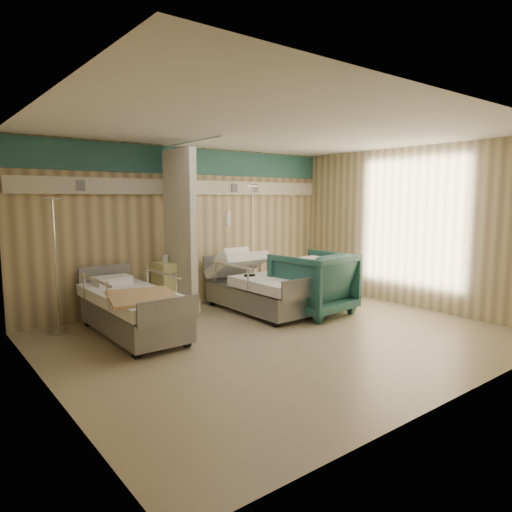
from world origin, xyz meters
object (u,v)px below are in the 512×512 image
(bed_left, at_px, (134,314))
(iv_stand_left, at_px, (58,306))
(visitor_armchair, at_px, (314,283))
(iv_stand_right, at_px, (252,277))
(bed_right, at_px, (258,294))
(bedside_cabinet, at_px, (171,287))

(bed_left, bearing_deg, iv_stand_left, 134.41)
(bed_left, relative_size, visitor_armchair, 1.90)
(bed_left, height_order, iv_stand_right, iv_stand_right)
(bed_right, distance_m, bedside_cabinet, 1.46)
(bed_left, xyz_separation_m, visitor_armchair, (2.85, -0.66, 0.20))
(bedside_cabinet, xyz_separation_m, visitor_armchair, (1.80, -1.56, 0.09))
(bed_left, distance_m, visitor_armchair, 2.93)
(visitor_armchair, relative_size, iv_stand_right, 0.53)
(bedside_cabinet, distance_m, iv_stand_right, 1.65)
(bed_right, xyz_separation_m, iv_stand_left, (-2.99, 0.80, 0.08))
(visitor_armchair, bearing_deg, bedside_cabinet, -46.51)
(iv_stand_left, bearing_deg, bed_right, -15.05)
(bed_right, height_order, iv_stand_left, iv_stand_left)
(bedside_cabinet, height_order, visitor_armchair, visitor_armchair)
(visitor_armchair, height_order, iv_stand_right, iv_stand_right)
(bed_left, xyz_separation_m, iv_stand_left, (-0.79, 0.80, 0.08))
(visitor_armchair, distance_m, iv_stand_right, 1.48)
(bedside_cabinet, xyz_separation_m, iv_stand_right, (1.65, -0.09, 0.02))
(bed_right, relative_size, bed_left, 1.00)
(iv_stand_left, bearing_deg, bed_left, -45.59)
(bed_right, height_order, visitor_armchair, visitor_armchair)
(bed_left, xyz_separation_m, bedside_cabinet, (1.05, 0.90, 0.11))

